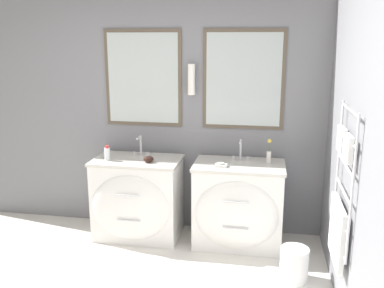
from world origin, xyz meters
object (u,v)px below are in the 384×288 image
(toiletry_bottle, at_px, (107,153))
(waste_bin, at_px, (294,264))
(vanity_right, at_px, (238,205))
(flower_vase, at_px, (269,154))
(amenity_bowl, at_px, (149,159))
(vanity_left, at_px, (137,198))

(toiletry_bottle, relative_size, waste_bin, 0.51)
(vanity_right, xyz_separation_m, flower_vase, (0.28, 0.11, 0.50))
(amenity_bowl, xyz_separation_m, flower_vase, (1.15, 0.17, 0.06))
(vanity_left, height_order, waste_bin, vanity_left)
(vanity_left, height_order, vanity_right, same)
(vanity_left, distance_m, vanity_right, 1.02)
(vanity_right, bearing_deg, amenity_bowl, -176.22)
(toiletry_bottle, relative_size, flower_vase, 0.62)
(flower_vase, relative_size, waste_bin, 0.83)
(toiletry_bottle, xyz_separation_m, amenity_bowl, (0.42, -0.00, -0.04))
(flower_vase, height_order, waste_bin, flower_vase)
(vanity_left, height_order, amenity_bowl, amenity_bowl)
(vanity_left, relative_size, toiletry_bottle, 5.88)
(vanity_left, xyz_separation_m, waste_bin, (1.54, -0.57, -0.27))
(vanity_left, bearing_deg, toiletry_bottle, -168.84)
(vanity_left, xyz_separation_m, vanity_right, (1.02, 0.00, 0.00))
(vanity_left, height_order, flower_vase, flower_vase)
(vanity_right, height_order, flower_vase, flower_vase)
(vanity_left, bearing_deg, amenity_bowl, -21.50)
(toiletry_bottle, height_order, amenity_bowl, toiletry_bottle)
(vanity_left, relative_size, waste_bin, 3.01)
(toiletry_bottle, distance_m, waste_bin, 2.03)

